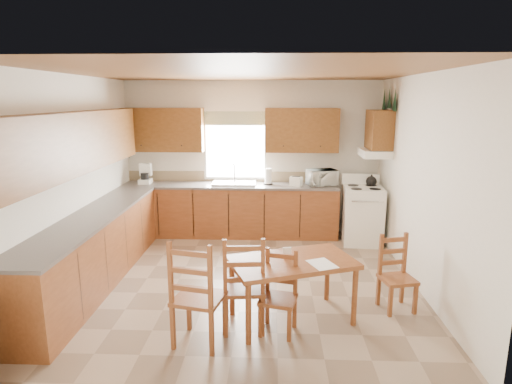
{
  "coord_description": "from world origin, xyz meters",
  "views": [
    {
      "loc": [
        0.38,
        -5.35,
        2.39
      ],
      "look_at": [
        0.15,
        0.3,
        1.15
      ],
      "focal_mm": 30.0,
      "sensor_mm": 36.0,
      "label": 1
    }
  ],
  "objects_px": {
    "stove": "(362,216)",
    "chair_near_left": "(199,291)",
    "microwave": "(322,177)",
    "chair_near_right": "(244,282)",
    "dining_table": "(292,290)",
    "chair_far_left": "(278,294)",
    "chair_far_right": "(398,274)"
  },
  "relations": [
    {
      "from": "stove",
      "to": "chair_near_left",
      "type": "distance_m",
      "value": 3.83
    },
    {
      "from": "chair_near_left",
      "to": "microwave",
      "type": "bearing_deg",
      "value": -101.44
    },
    {
      "from": "microwave",
      "to": "chair_near_right",
      "type": "distance_m",
      "value": 3.4
    },
    {
      "from": "stove",
      "to": "chair_near_left",
      "type": "xyz_separation_m",
      "value": [
        -2.22,
        -3.12,
        0.08
      ]
    },
    {
      "from": "dining_table",
      "to": "chair_near_right",
      "type": "height_order",
      "value": "chair_near_right"
    },
    {
      "from": "chair_far_left",
      "to": "chair_far_right",
      "type": "xyz_separation_m",
      "value": [
        1.37,
        0.55,
        0.0
      ]
    },
    {
      "from": "stove",
      "to": "chair_near_right",
      "type": "relative_size",
      "value": 0.9
    },
    {
      "from": "microwave",
      "to": "chair_far_right",
      "type": "height_order",
      "value": "microwave"
    },
    {
      "from": "stove",
      "to": "chair_near_left",
      "type": "height_order",
      "value": "chair_near_left"
    },
    {
      "from": "dining_table",
      "to": "chair_near_left",
      "type": "height_order",
      "value": "chair_near_left"
    },
    {
      "from": "stove",
      "to": "chair_far_left",
      "type": "relative_size",
      "value": 1.09
    },
    {
      "from": "chair_near_left",
      "to": "chair_far_right",
      "type": "bearing_deg",
      "value": -147.54
    },
    {
      "from": "microwave",
      "to": "chair_near_right",
      "type": "relative_size",
      "value": 0.43
    },
    {
      "from": "stove",
      "to": "chair_near_right",
      "type": "distance_m",
      "value": 3.35
    },
    {
      "from": "microwave",
      "to": "dining_table",
      "type": "bearing_deg",
      "value": -120.16
    },
    {
      "from": "dining_table",
      "to": "chair_near_right",
      "type": "relative_size",
      "value": 1.26
    },
    {
      "from": "chair_near_left",
      "to": "chair_far_left",
      "type": "bearing_deg",
      "value": -151.67
    },
    {
      "from": "chair_near_right",
      "to": "chair_far_left",
      "type": "bearing_deg",
      "value": 162.89
    },
    {
      "from": "microwave",
      "to": "chair_near_left",
      "type": "height_order",
      "value": "microwave"
    },
    {
      "from": "chair_far_left",
      "to": "chair_near_right",
      "type": "bearing_deg",
      "value": -178.33
    },
    {
      "from": "chair_near_left",
      "to": "chair_near_right",
      "type": "relative_size",
      "value": 1.05
    },
    {
      "from": "dining_table",
      "to": "chair_far_right",
      "type": "height_order",
      "value": "chair_far_right"
    },
    {
      "from": "chair_near_right",
      "to": "chair_far_right",
      "type": "xyz_separation_m",
      "value": [
        1.73,
        0.47,
        -0.09
      ]
    },
    {
      "from": "chair_near_left",
      "to": "chair_near_right",
      "type": "distance_m",
      "value": 0.51
    },
    {
      "from": "stove",
      "to": "dining_table",
      "type": "xyz_separation_m",
      "value": [
        -1.28,
        -2.64,
        -0.12
      ]
    },
    {
      "from": "chair_far_right",
      "to": "microwave",
      "type": "bearing_deg",
      "value": 88.94
    },
    {
      "from": "chair_near_left",
      "to": "stove",
      "type": "bearing_deg",
      "value": -112.53
    },
    {
      "from": "stove",
      "to": "chair_near_right",
      "type": "height_order",
      "value": "chair_near_right"
    },
    {
      "from": "chair_far_right",
      "to": "stove",
      "type": "bearing_deg",
      "value": 74.93
    },
    {
      "from": "stove",
      "to": "microwave",
      "type": "distance_m",
      "value": 0.94
    },
    {
      "from": "microwave",
      "to": "chair_near_left",
      "type": "relative_size",
      "value": 0.41
    },
    {
      "from": "stove",
      "to": "microwave",
      "type": "relative_size",
      "value": 2.09
    }
  ]
}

